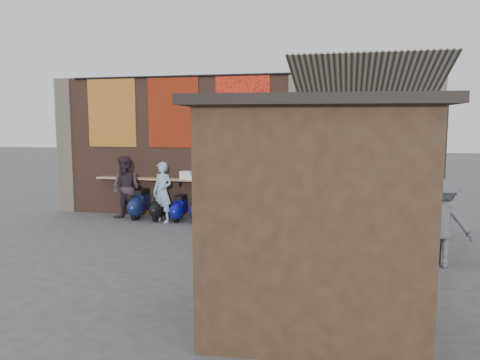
{
  "coord_description": "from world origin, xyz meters",
  "views": [
    {
      "loc": [
        3.19,
        -10.0,
        2.7
      ],
      "look_at": [
        0.54,
        1.2,
        1.28
      ],
      "focal_mm": 35.0,
      "sensor_mm": 36.0,
      "label": 1
    }
  ],
  "objects_px": {
    "diner_left": "(163,192)",
    "shopper_grey": "(442,223)",
    "market_stall": "(311,220)",
    "scooter_stool_4": "(219,210)",
    "scooter_stool_5": "(242,210)",
    "shopper_navy": "(384,216)",
    "scooter_stool_1": "(160,207)",
    "shopper_tan": "(355,209)",
    "scooter_stool_3": "(201,207)",
    "scooter_stool_8": "(307,213)",
    "scooter_stool_0": "(140,204)",
    "diner_right": "(126,188)",
    "scooter_stool_6": "(264,211)",
    "shelf_box": "(192,175)",
    "scooter_stool_7": "(287,213)",
    "scooter_stool_2": "(179,208)",
    "scooter_stool_9": "(332,214)"
  },
  "relations": [
    {
      "from": "scooter_stool_0",
      "to": "scooter_stool_8",
      "type": "height_order",
      "value": "scooter_stool_0"
    },
    {
      "from": "scooter_stool_7",
      "to": "scooter_stool_1",
      "type": "bearing_deg",
      "value": -179.2
    },
    {
      "from": "shelf_box",
      "to": "scooter_stool_2",
      "type": "xyz_separation_m",
      "value": [
        -0.26,
        -0.32,
        -0.89
      ]
    },
    {
      "from": "scooter_stool_2",
      "to": "scooter_stool_6",
      "type": "height_order",
      "value": "scooter_stool_6"
    },
    {
      "from": "scooter_stool_3",
      "to": "scooter_stool_7",
      "type": "xyz_separation_m",
      "value": [
        2.38,
        0.01,
        -0.06
      ]
    },
    {
      "from": "scooter_stool_1",
      "to": "scooter_stool_6",
      "type": "distance_m",
      "value": 2.94
    },
    {
      "from": "scooter_stool_7",
      "to": "shopper_grey",
      "type": "height_order",
      "value": "shopper_grey"
    },
    {
      "from": "scooter_stool_7",
      "to": "shopper_grey",
      "type": "xyz_separation_m",
      "value": [
        3.28,
        -2.77,
        0.48
      ]
    },
    {
      "from": "shopper_navy",
      "to": "market_stall",
      "type": "height_order",
      "value": "market_stall"
    },
    {
      "from": "scooter_stool_2",
      "to": "scooter_stool_7",
      "type": "relative_size",
      "value": 0.98
    },
    {
      "from": "scooter_stool_9",
      "to": "shopper_tan",
      "type": "relative_size",
      "value": 0.48
    },
    {
      "from": "shopper_grey",
      "to": "scooter_stool_9",
      "type": "bearing_deg",
      "value": -36.08
    },
    {
      "from": "scooter_stool_8",
      "to": "market_stall",
      "type": "bearing_deg",
      "value": -84.43
    },
    {
      "from": "shelf_box",
      "to": "scooter_stool_9",
      "type": "distance_m",
      "value": 3.99
    },
    {
      "from": "diner_left",
      "to": "shopper_grey",
      "type": "distance_m",
      "value": 7.1
    },
    {
      "from": "scooter_stool_5",
      "to": "scooter_stool_8",
      "type": "distance_m",
      "value": 1.73
    },
    {
      "from": "scooter_stool_3",
      "to": "scooter_stool_8",
      "type": "height_order",
      "value": "scooter_stool_3"
    },
    {
      "from": "market_stall",
      "to": "scooter_stool_5",
      "type": "bearing_deg",
      "value": 106.62
    },
    {
      "from": "scooter_stool_4",
      "to": "market_stall",
      "type": "height_order",
      "value": "market_stall"
    },
    {
      "from": "shelf_box",
      "to": "scooter_stool_3",
      "type": "height_order",
      "value": "shelf_box"
    },
    {
      "from": "scooter_stool_8",
      "to": "diner_right",
      "type": "height_order",
      "value": "diner_right"
    },
    {
      "from": "scooter_stool_6",
      "to": "shelf_box",
      "type": "bearing_deg",
      "value": 172.89
    },
    {
      "from": "scooter_stool_5",
      "to": "scooter_stool_6",
      "type": "xyz_separation_m",
      "value": [
        0.59,
        0.07,
        -0.01
      ]
    },
    {
      "from": "scooter_stool_6",
      "to": "diner_right",
      "type": "height_order",
      "value": "diner_right"
    },
    {
      "from": "scooter_stool_5",
      "to": "shopper_navy",
      "type": "bearing_deg",
      "value": -30.27
    },
    {
      "from": "scooter_stool_0",
      "to": "shopper_tan",
      "type": "distance_m",
      "value": 6.16
    },
    {
      "from": "scooter_stool_4",
      "to": "diner_left",
      "type": "height_order",
      "value": "diner_left"
    },
    {
      "from": "scooter_stool_0",
      "to": "shopper_navy",
      "type": "bearing_deg",
      "value": -18.01
    },
    {
      "from": "scooter_stool_0",
      "to": "scooter_stool_5",
      "type": "bearing_deg",
      "value": -1.35
    },
    {
      "from": "shopper_tan",
      "to": "scooter_stool_7",
      "type": "bearing_deg",
      "value": 76.02
    },
    {
      "from": "scooter_stool_5",
      "to": "scooter_stool_9",
      "type": "height_order",
      "value": "scooter_stool_9"
    },
    {
      "from": "scooter_stool_0",
      "to": "market_stall",
      "type": "xyz_separation_m",
      "value": [
        5.31,
        -6.02,
        1.04
      ]
    },
    {
      "from": "shelf_box",
      "to": "scooter_stool_6",
      "type": "height_order",
      "value": "shelf_box"
    },
    {
      "from": "scooter_stool_4",
      "to": "scooter_stool_5",
      "type": "height_order",
      "value": "scooter_stool_5"
    },
    {
      "from": "scooter_stool_2",
      "to": "shopper_tan",
      "type": "relative_size",
      "value": 0.45
    },
    {
      "from": "scooter_stool_5",
      "to": "shopper_navy",
      "type": "height_order",
      "value": "shopper_navy"
    },
    {
      "from": "market_stall",
      "to": "scooter_stool_4",
      "type": "bearing_deg",
      "value": 111.62
    },
    {
      "from": "diner_left",
      "to": "shopper_grey",
      "type": "bearing_deg",
      "value": -2.5
    },
    {
      "from": "scooter_stool_7",
      "to": "scooter_stool_9",
      "type": "height_order",
      "value": "scooter_stool_9"
    },
    {
      "from": "scooter_stool_3",
      "to": "shopper_navy",
      "type": "relative_size",
      "value": 0.56
    },
    {
      "from": "scooter_stool_3",
      "to": "scooter_stool_7",
      "type": "height_order",
      "value": "scooter_stool_3"
    },
    {
      "from": "diner_right",
      "to": "market_stall",
      "type": "xyz_separation_m",
      "value": [
        5.58,
        -5.75,
        0.56
      ]
    },
    {
      "from": "scooter_stool_1",
      "to": "shopper_tan",
      "type": "height_order",
      "value": "shopper_tan"
    },
    {
      "from": "shelf_box",
      "to": "diner_left",
      "type": "xyz_separation_m",
      "value": [
        -0.65,
        -0.57,
        -0.41
      ]
    },
    {
      "from": "diner_right",
      "to": "shopper_tan",
      "type": "height_order",
      "value": "diner_right"
    },
    {
      "from": "scooter_stool_5",
      "to": "shopper_grey",
      "type": "distance_m",
      "value": 5.27
    },
    {
      "from": "diner_right",
      "to": "shopper_navy",
      "type": "xyz_separation_m",
      "value": [
        6.76,
        -1.84,
        -0.11
      ]
    },
    {
      "from": "scooter_stool_5",
      "to": "shopper_navy",
      "type": "distance_m",
      "value": 4.07
    },
    {
      "from": "scooter_stool_7",
      "to": "scooter_stool_8",
      "type": "bearing_deg",
      "value": -2.53
    },
    {
      "from": "scooter_stool_5",
      "to": "scooter_stool_7",
      "type": "relative_size",
      "value": 1.04
    }
  ]
}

